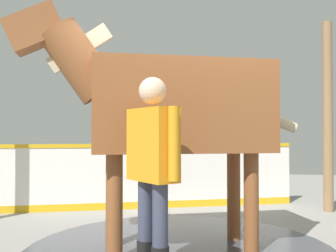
% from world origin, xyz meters
% --- Properties ---
extents(ground_plane, '(16.00, 16.00, 0.02)m').
position_xyz_m(ground_plane, '(0.00, 0.00, -0.01)').
color(ground_plane, gray).
extents(wet_patch, '(3.43, 3.43, 0.00)m').
position_xyz_m(wet_patch, '(-0.23, -0.18, 0.00)').
color(wet_patch, '#42444C').
rests_on(wet_patch, ground).
extents(barrier_wall, '(4.89, 1.68, 1.10)m').
position_xyz_m(barrier_wall, '(-0.97, 2.06, 0.51)').
color(barrier_wall, white).
rests_on(barrier_wall, ground).
extents(roof_post_far, '(0.16, 0.16, 3.13)m').
position_xyz_m(roof_post_far, '(1.98, 2.17, 1.57)').
color(roof_post_far, olive).
rests_on(roof_post_far, ground).
extents(horse, '(3.17, 1.53, 2.65)m').
position_xyz_m(horse, '(-0.34, -0.22, 1.57)').
color(horse, brown).
rests_on(horse, ground).
extents(handler, '(0.51, 0.53, 1.76)m').
position_xyz_m(handler, '(-0.35, -1.20, 1.02)').
color(handler, black).
rests_on(handler, ground).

